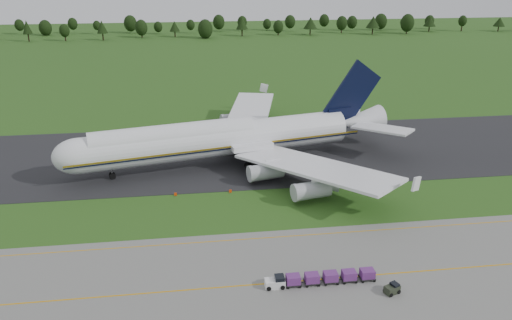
{
  "coord_description": "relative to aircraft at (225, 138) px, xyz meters",
  "views": [
    {
      "loc": [
        -11.59,
        -78.16,
        40.88
      ],
      "look_at": [
        -0.9,
        2.0,
        8.64
      ],
      "focal_mm": 35.0,
      "sensor_mm": 36.0,
      "label": 1
    }
  ],
  "objects": [
    {
      "name": "ground",
      "position": [
        4.77,
        -22.3,
        -5.91
      ],
      "size": [
        600.0,
        600.0,
        0.0
      ],
      "primitive_type": "plane",
      "color": "#244C16",
      "rests_on": "ground"
    },
    {
      "name": "taxiway",
      "position": [
        4.77,
        5.7,
        -5.87
      ],
      "size": [
        300.0,
        40.0,
        0.08
      ],
      "primitive_type": "cube",
      "color": "black",
      "rests_on": "ground"
    },
    {
      "name": "apron_markings",
      "position": [
        4.77,
        -49.28,
        -5.85
      ],
      "size": [
        300.0,
        30.2,
        0.01
      ],
      "color": "#C4880B",
      "rests_on": "apron"
    },
    {
      "name": "tree_line",
      "position": [
        3.76,
        196.77,
        0.4
      ],
      "size": [
        524.59,
        19.7,
        11.96
      ],
      "color": "black",
      "rests_on": "ground"
    },
    {
      "name": "aircraft",
      "position": [
        0.0,
        0.0,
        0.0
      ],
      "size": [
        73.96,
        70.28,
        20.71
      ],
      "color": "white",
      "rests_on": "ground"
    },
    {
      "name": "baggage_train",
      "position": [
        9.2,
        -45.16,
        -5.02
      ],
      "size": [
        15.27,
        1.62,
        1.56
      ],
      "color": "white",
      "rests_on": "apron"
    },
    {
      "name": "utility_cart",
      "position": [
        18.26,
        -48.5,
        -5.32
      ],
      "size": [
        2.28,
        1.85,
        1.09
      ],
      "color": "#252B1E",
      "rests_on": "apron"
    },
    {
      "name": "edge_markers",
      "position": [
        -5.47,
        -14.8,
        -5.64
      ],
      "size": [
        10.82,
        0.3,
        0.6
      ],
      "color": "#E63C07",
      "rests_on": "ground"
    }
  ]
}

